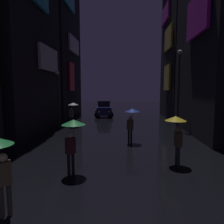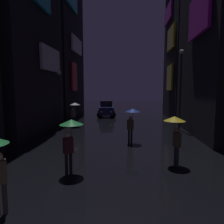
{
  "view_description": "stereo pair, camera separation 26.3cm",
  "coord_description": "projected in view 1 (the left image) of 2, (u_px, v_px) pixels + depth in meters",
  "views": [
    {
      "loc": [
        0.73,
        -1.86,
        3.23
      ],
      "look_at": [
        0.0,
        9.52,
        1.97
      ],
      "focal_mm": 32.0,
      "sensor_mm": 36.0,
      "label": 1
    },
    {
      "loc": [
        0.99,
        -1.84,
        3.23
      ],
      "look_at": [
        0.0,
        9.52,
        1.97
      ],
      "focal_mm": 32.0,
      "sensor_mm": 36.0,
      "label": 2
    }
  ],
  "objects": [
    {
      "name": "building_left_far",
      "position": [
        56.0,
        45.0,
        23.76
      ],
      "size": [
        4.25,
        8.33,
        17.08
      ],
      "color": "black",
      "rests_on": "ground"
    },
    {
      "name": "building_right_far",
      "position": [
        186.0,
        30.0,
        22.32
      ],
      "size": [
        4.25,
        7.66,
        19.75
      ],
      "color": "black",
      "rests_on": "ground"
    },
    {
      "name": "pedestrian_midstreet_left_yellow",
      "position": [
        176.0,
        127.0,
        8.5
      ],
      "size": [
        0.9,
        0.9,
        2.12
      ],
      "color": "#2D2D38",
      "rests_on": "ground"
    },
    {
      "name": "pedestrian_foreground_left_blue",
      "position": [
        132.0,
        116.0,
        12.03
      ],
      "size": [
        0.9,
        0.9,
        2.12
      ],
      "color": "black",
      "rests_on": "ground"
    },
    {
      "name": "pedestrian_midstreet_centre_clear",
      "position": [
        73.0,
        108.0,
        17.49
      ],
      "size": [
        0.9,
        0.9,
        2.12
      ],
      "color": "#2D2D38",
      "rests_on": "ground"
    },
    {
      "name": "pedestrian_near_crossing_green",
      "position": [
        73.0,
        132.0,
        7.52
      ],
      "size": [
        0.9,
        0.9,
        2.12
      ],
      "color": "black",
      "rests_on": "ground"
    },
    {
      "name": "car_distant",
      "position": [
        104.0,
        109.0,
        24.64
      ],
      "size": [
        2.58,
        4.3,
        1.92
      ],
      "color": "navy",
      "rests_on": "ground"
    },
    {
      "name": "streetlamp_right_far",
      "position": [
        179.0,
        81.0,
        15.8
      ],
      "size": [
        0.36,
        0.36,
        6.35
      ],
      "color": "#2D2D33",
      "rests_on": "ground"
    },
    {
      "name": "streetlamp_left_far",
      "position": [
        58.0,
        92.0,
        17.03
      ],
      "size": [
        0.36,
        0.36,
        4.87
      ],
      "color": "#2D2D33",
      "rests_on": "ground"
    }
  ]
}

